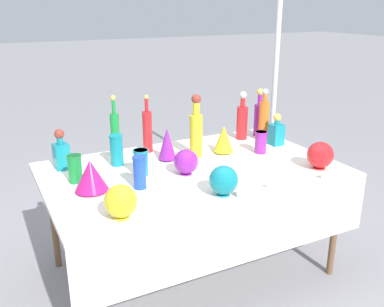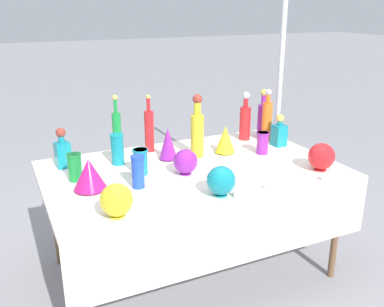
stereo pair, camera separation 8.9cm
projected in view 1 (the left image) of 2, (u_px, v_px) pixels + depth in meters
name	position (u px, v px, depth m)	size (l,w,h in m)	color
ground_plane	(192.00, 269.00, 3.00)	(40.00, 40.00, 0.00)	gray
display_table	(195.00, 179.00, 2.73)	(1.85, 1.16, 0.76)	white
tall_bottle_0	(196.00, 130.00, 2.90)	(0.09, 0.09, 0.44)	yellow
tall_bottle_1	(259.00, 116.00, 3.38)	(0.08, 0.08, 0.38)	purple
tall_bottle_2	(264.00, 118.00, 3.26)	(0.08, 0.08, 0.40)	orange
tall_bottle_3	(115.00, 131.00, 2.96)	(0.06, 0.06, 0.42)	#198C38
tall_bottle_4	(147.00, 130.00, 3.00)	(0.07, 0.07, 0.41)	red
tall_bottle_5	(242.00, 120.00, 3.29)	(0.08, 0.08, 0.37)	red
square_decanter_0	(276.00, 132.00, 3.17)	(0.09, 0.09, 0.24)	teal
square_decanter_1	(61.00, 152.00, 2.71)	(0.10, 0.10, 0.26)	teal
slender_vase_0	(261.00, 141.00, 3.00)	(0.09, 0.09, 0.16)	purple
slender_vase_1	(140.00, 171.00, 2.42)	(0.08, 0.08, 0.19)	blue
slender_vase_2	(75.00, 168.00, 2.50)	(0.09, 0.09, 0.17)	#198C38
slender_vase_3	(117.00, 149.00, 2.77)	(0.09, 0.09, 0.20)	teal
slender_vase_4	(141.00, 161.00, 2.61)	(0.10, 0.10, 0.16)	teal
fluted_vase_0	(224.00, 139.00, 3.00)	(0.14, 0.14, 0.20)	yellow
fluted_vase_1	(167.00, 144.00, 2.86)	(0.12, 0.12, 0.22)	purple
fluted_vase_2	(91.00, 175.00, 2.37)	(0.19, 0.19, 0.19)	#C61972
round_bowl_0	(320.00, 155.00, 2.71)	(0.17, 0.17, 0.18)	red
round_bowl_1	(121.00, 201.00, 2.08)	(0.17, 0.17, 0.17)	yellow
round_bowl_2	(186.00, 162.00, 2.62)	(0.15, 0.15, 0.16)	purple
round_bowl_3	(224.00, 180.00, 2.33)	(0.16, 0.16, 0.17)	teal
price_tag_left	(270.00, 185.00, 2.45)	(0.04, 0.01, 0.04)	white
price_tag_center	(241.00, 192.00, 2.34)	(0.06, 0.01, 0.04)	white
price_tag_right	(326.00, 175.00, 2.57)	(0.05, 0.01, 0.05)	white
cardboard_box_behind_left	(129.00, 197.00, 3.67)	(0.53, 0.49, 0.47)	tan
canopy_pole	(274.00, 103.00, 3.72)	(0.18, 0.18, 2.39)	silver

